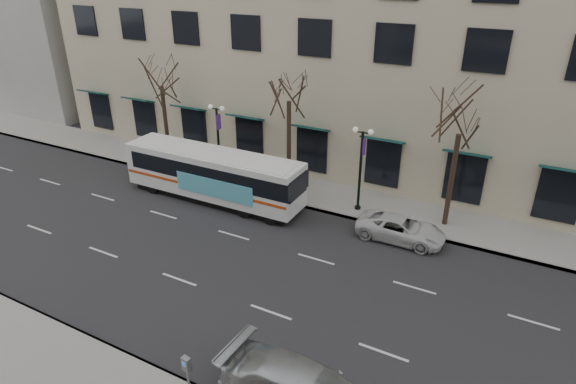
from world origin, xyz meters
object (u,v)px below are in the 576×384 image
Objects in this scene: city_bus at (214,174)px; pay_station at (187,367)px; tree_far_left at (160,72)px; tree_far_right at (462,117)px; lamp_post_left at (218,138)px; white_pickup at (401,229)px; tree_far_mid at (289,85)px; lamp_post_right at (361,166)px.

city_bus is 15.07m from pay_station.
tree_far_left is 8.88m from city_bus.
pay_station is at bearing -108.56° from tree_far_right.
lamp_post_left is 18.31m from pay_station.
white_pickup is (11.62, 0.75, -1.09)m from city_bus.
tree_far_left is 6.29m from lamp_post_left.
tree_far_mid reaches higher than tree_far_right.
city_bus is at bearing -161.91° from lamp_post_right.
tree_far_left is 0.71× the size of city_bus.
tree_far_mid is 1.06× the size of tree_far_right.
pay_station is at bearing -91.53° from lamp_post_right.
lamp_post_left reaches higher than white_pickup.
city_bus is (1.55, -2.76, -1.20)m from lamp_post_left.
city_bus is at bearing -165.97° from tree_far_right.
tree_far_left is 15.48m from lamp_post_right.
tree_far_mid is at bearing 114.00° from pay_station.
white_pickup is at bearing -17.69° from tree_far_mid.
lamp_post_right is at bearing -6.83° from tree_far_mid.
tree_far_right is 17.77m from pay_station.
lamp_post_right is (5.01, -0.60, -3.96)m from tree_far_mid.
tree_far_right reaches higher than pay_station.
tree_far_left is 0.98× the size of tree_far_mid.
lamp_post_left is 13.52m from white_pickup.
lamp_post_right is 0.44× the size of city_bus.
lamp_post_right is 3.64× the size of pay_station.
lamp_post_right reaches higher than city_bus.
city_bus is at bearing -60.67° from lamp_post_left.
pay_station is (-5.41, -16.10, -5.23)m from tree_far_right.
lamp_post_left is 10.00m from lamp_post_right.
tree_far_left is at bearing 152.71° from city_bus.
pay_station is (8.04, -12.74, -0.56)m from city_bus.
pay_station reaches higher than white_pickup.
white_pickup is (-1.82, -2.61, -5.77)m from tree_far_right.
tree_far_right is at bearing 2.29° from lamp_post_left.
tree_far_left reaches higher than lamp_post_right.
tree_far_right is 1.55× the size of lamp_post_right.
lamp_post_left is 1.11× the size of white_pickup.
pay_station is at bearing 164.61° from white_pickup.
white_pickup is 13.97m from pay_station.
tree_far_mid reaches higher than lamp_post_right.
tree_far_right is 1.55× the size of lamp_post_left.
city_bus is 11.70m from white_pickup.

